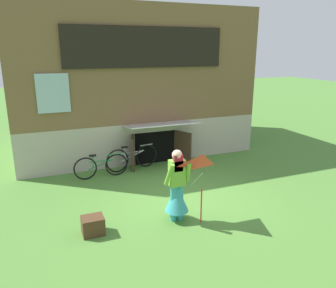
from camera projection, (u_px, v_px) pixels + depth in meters
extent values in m
plane|color=#4C7F33|center=(186.00, 200.00, 8.36)|extent=(60.00, 60.00, 0.00)
cube|color=#ADA393|center=(127.00, 127.00, 13.12)|extent=(8.06, 5.10, 1.36)
cube|color=brown|center=(125.00, 62.00, 12.43)|extent=(8.06, 5.10, 3.66)
cube|color=black|center=(147.00, 47.00, 9.98)|extent=(5.00, 0.08, 1.20)
cube|color=#9EB7C6|center=(146.00, 47.00, 10.00)|extent=(4.84, 0.04, 1.08)
cube|color=#9EB7C6|center=(53.00, 93.00, 9.33)|extent=(0.90, 0.06, 1.10)
cube|color=black|center=(155.00, 147.00, 10.97)|extent=(1.40, 0.03, 1.05)
cube|color=#3D2B1E|center=(133.00, 153.00, 10.41)|extent=(0.27, 0.69, 1.05)
cube|color=#3D2B1E|center=(182.00, 147.00, 11.02)|extent=(0.39, 0.64, 1.05)
cube|color=#B2B2B7|center=(161.00, 124.00, 10.25)|extent=(2.21, 1.09, 0.18)
cylinder|color=teal|center=(173.00, 203.00, 7.24)|extent=(0.14, 0.14, 0.82)
cylinder|color=teal|center=(180.00, 202.00, 7.30)|extent=(0.14, 0.14, 0.82)
cone|color=teal|center=(177.00, 198.00, 7.23)|extent=(0.52, 0.52, 0.62)
cube|color=#72AD38|center=(177.00, 173.00, 7.07)|extent=(0.34, 0.20, 0.58)
cylinder|color=#72AD38|center=(169.00, 175.00, 6.90)|extent=(0.17, 0.33, 0.54)
cylinder|color=#72AD38|center=(188.00, 172.00, 7.06)|extent=(0.17, 0.33, 0.54)
cube|color=maroon|center=(178.00, 163.00, 6.95)|extent=(0.20, 0.08, 0.36)
sphere|color=#D8AD8E|center=(177.00, 155.00, 6.96)|extent=(0.22, 0.22, 0.22)
pyramid|color=red|center=(202.00, 171.00, 6.69)|extent=(0.80, 0.59, 0.51)
cylinder|color=beige|center=(197.00, 179.00, 7.01)|extent=(0.01, 0.50, 0.45)
cylinder|color=red|center=(201.00, 206.00, 7.17)|extent=(0.03, 0.03, 0.80)
torus|color=black|center=(146.00, 156.00, 10.63)|extent=(0.73, 0.16, 0.73)
torus|color=black|center=(117.00, 161.00, 10.14)|extent=(0.73, 0.16, 0.73)
cylinder|color=#ADAFB5|center=(132.00, 152.00, 10.33)|extent=(0.75, 0.15, 0.04)
cylinder|color=#ADAFB5|center=(132.00, 156.00, 10.36)|extent=(0.82, 0.16, 0.30)
cylinder|color=#ADAFB5|center=(125.00, 154.00, 10.21)|extent=(0.04, 0.04, 0.41)
cube|color=black|center=(124.00, 147.00, 10.15)|extent=(0.20, 0.08, 0.05)
cylinder|color=#ADAFB5|center=(146.00, 145.00, 10.53)|extent=(0.44, 0.09, 0.03)
torus|color=black|center=(116.00, 165.00, 9.90)|extent=(0.68, 0.05, 0.68)
torus|color=black|center=(85.00, 169.00, 9.56)|extent=(0.68, 0.05, 0.68)
cylinder|color=#287A3D|center=(101.00, 161.00, 9.68)|extent=(0.69, 0.04, 0.04)
cylinder|color=#287A3D|center=(101.00, 164.00, 9.71)|extent=(0.75, 0.04, 0.28)
cylinder|color=#287A3D|center=(93.00, 162.00, 9.59)|extent=(0.04, 0.04, 0.38)
cube|color=black|center=(93.00, 156.00, 9.54)|extent=(0.20, 0.08, 0.05)
cylinder|color=#287A3D|center=(116.00, 154.00, 9.80)|extent=(0.44, 0.03, 0.03)
cube|color=#4C331E|center=(93.00, 225.00, 6.77)|extent=(0.44, 0.38, 0.37)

